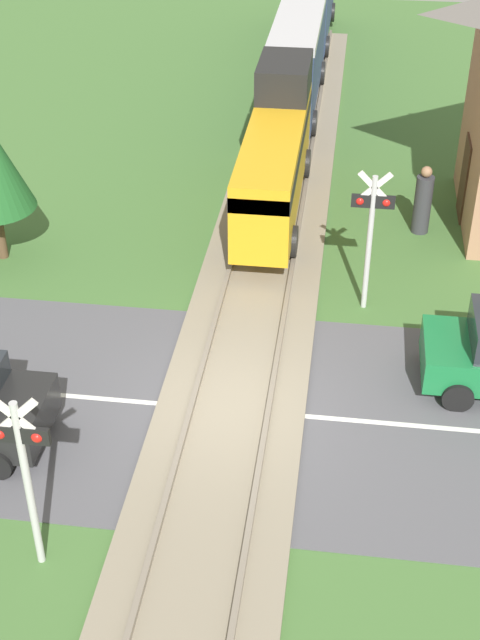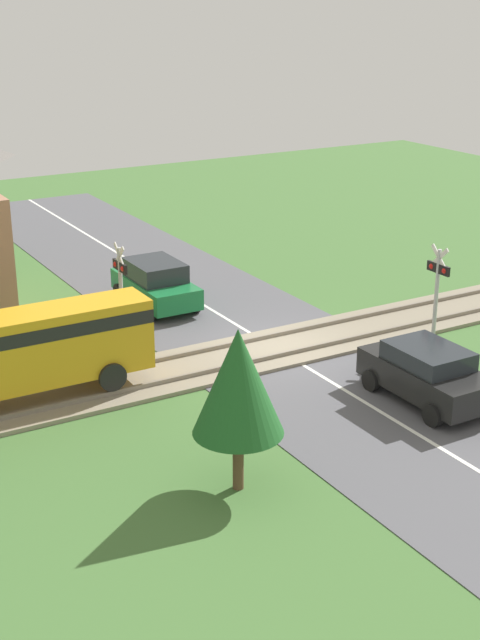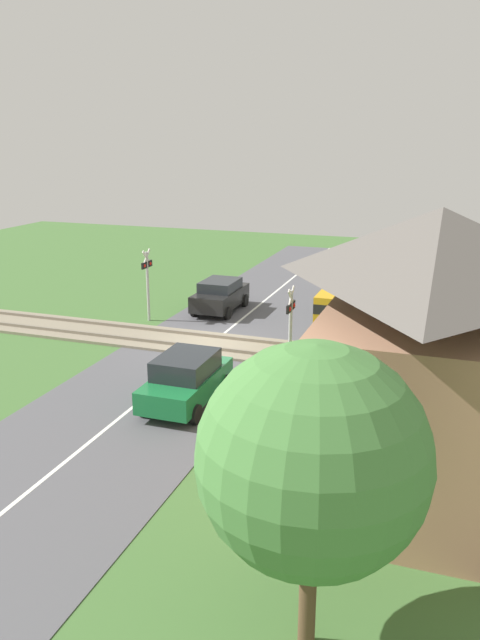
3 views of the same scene
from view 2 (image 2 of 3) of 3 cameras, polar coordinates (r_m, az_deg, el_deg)
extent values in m
plane|color=#426B33|center=(26.74, 2.40, -1.94)|extent=(60.00, 60.00, 0.00)
cube|color=#515156|center=(26.73, 2.40, -1.92)|extent=(48.00, 6.40, 0.02)
cube|color=silver|center=(26.73, 2.40, -1.89)|extent=(48.00, 0.12, 0.00)
cube|color=gray|center=(26.71, 2.40, -1.82)|extent=(2.80, 48.00, 0.12)
cube|color=slate|center=(26.11, 3.25, -2.08)|extent=(0.10, 48.00, 0.12)
cube|color=slate|center=(27.24, 1.59, -1.09)|extent=(0.10, 48.00, 0.12)
cube|color=gold|center=(23.18, -14.04, -1.92)|extent=(1.35, 6.96, 1.90)
cube|color=black|center=(22.99, -14.15, -0.72)|extent=(1.37, 6.96, 0.36)
cylinder|color=black|center=(23.55, -8.15, -3.65)|extent=(0.14, 0.76, 0.76)
cylinder|color=black|center=(24.80, -9.43, -2.47)|extent=(0.14, 0.76, 0.76)
cube|color=black|center=(23.68, 11.84, -3.61)|extent=(3.75, 1.68, 0.75)
cube|color=#23282D|center=(23.45, 11.95, -2.24)|extent=(2.06, 1.55, 0.47)
cylinder|color=black|center=(24.16, 8.38, -3.86)|extent=(0.60, 0.18, 0.60)
cylinder|color=black|center=(25.18, 11.39, -3.04)|extent=(0.60, 0.18, 0.60)
cylinder|color=black|center=(22.51, 12.22, -5.99)|extent=(0.60, 0.18, 0.60)
cube|color=#197038|center=(30.37, -5.42, 2.03)|extent=(3.81, 1.69, 0.69)
cube|color=#23282D|center=(30.18, -5.46, 3.20)|extent=(2.10, 1.56, 0.61)
cylinder|color=black|center=(29.77, -2.91, 1.02)|extent=(0.60, 0.18, 0.60)
cylinder|color=black|center=(29.09, -5.87, 0.46)|extent=(0.60, 0.18, 0.60)
cylinder|color=black|center=(31.89, -4.97, 2.27)|extent=(0.60, 0.18, 0.60)
cylinder|color=black|center=(31.25, -7.77, 1.78)|extent=(0.60, 0.18, 0.60)
cylinder|color=#B7B7B7|center=(26.69, 12.42, 1.16)|extent=(0.12, 0.12, 3.15)
cube|color=black|center=(26.38, 12.58, 3.24)|extent=(0.90, 0.08, 0.28)
sphere|color=red|center=(26.20, 12.98, 3.08)|extent=(0.18, 0.18, 0.18)
sphere|color=red|center=(26.57, 12.19, 3.39)|extent=(0.18, 0.18, 0.18)
cube|color=silver|center=(26.30, 12.63, 3.90)|extent=(0.72, 0.04, 0.72)
cube|color=silver|center=(26.30, 12.63, 3.90)|extent=(0.72, 0.04, 0.72)
cylinder|color=#B7B7B7|center=(26.49, -7.59, 1.33)|extent=(0.12, 0.12, 3.15)
cube|color=black|center=(26.19, -7.70, 3.42)|extent=(0.90, 0.08, 0.28)
sphere|color=red|center=(26.43, -7.92, 3.56)|extent=(0.18, 0.18, 0.18)
sphere|color=red|center=(25.95, -7.46, 3.27)|extent=(0.18, 0.18, 0.18)
cube|color=silver|center=(26.10, -7.73, 4.09)|extent=(0.72, 0.04, 0.72)
cube|color=silver|center=(26.10, -7.73, 4.09)|extent=(0.72, 0.04, 0.72)
cylinder|color=brown|center=(19.25, -0.12, -8.97)|extent=(0.24, 0.24, 1.34)
cone|color=#1E5623|center=(18.43, -0.12, -3.97)|extent=(1.95, 1.95, 2.34)
camera|label=1|loc=(34.69, 20.20, 20.38)|focal=50.00mm
camera|label=3|loc=(43.01, -25.23, 15.65)|focal=35.00mm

